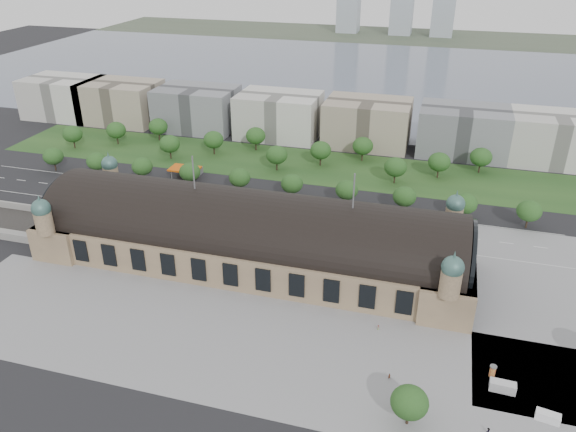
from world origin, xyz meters
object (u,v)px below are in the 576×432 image
(bus_mid, at_px, (285,224))
(parked_car_4, at_px, (208,223))
(traffic_car_3, at_px, (229,195))
(van_south, at_px, (546,417))
(petrol_station, at_px, (190,170))
(advertising_column, at_px, (493,371))
(pedestrian_1, at_px, (389,376))
(parked_car_2, at_px, (107,204))
(traffic_car_5, at_px, (414,223))
(parked_car_1, at_px, (114,206))
(pedestrian_4, at_px, (488,431))
(bus_east, at_px, (352,230))
(traffic_car_6, at_px, (454,245))
(van_east, at_px, (501,387))
(pedestrian_0, at_px, (378,328))
(parked_car_3, at_px, (165,216))
(parked_car_6, at_px, (208,219))
(parked_car_0, at_px, (138,212))
(traffic_car_1, at_px, (110,180))
(traffic_car_4, at_px, (253,220))
(parked_car_5, at_px, (221,220))
(bus_west, at_px, (279,221))

(bus_mid, bearing_deg, parked_car_4, 102.00)
(traffic_car_3, relative_size, van_south, 0.95)
(petrol_station, bearing_deg, advertising_column, -37.59)
(traffic_car_3, bearing_deg, pedestrian_1, -139.04)
(parked_car_2, height_order, parked_car_4, parked_car_2)
(traffic_car_5, bearing_deg, parked_car_1, 101.99)
(traffic_car_5, bearing_deg, parked_car_4, 109.10)
(parked_car_2, relative_size, pedestrian_4, 3.35)
(parked_car_2, height_order, pedestrian_1, pedestrian_1)
(traffic_car_5, relative_size, bus_east, 0.45)
(traffic_car_6, xyz_separation_m, van_east, (12.98, -72.23, 0.54))
(pedestrian_0, bearing_deg, parked_car_2, 138.49)
(traffic_car_5, bearing_deg, traffic_car_6, -128.59)
(parked_car_3, height_order, parked_car_6, parked_car_3)
(pedestrian_1, bearing_deg, parked_car_1, 112.90)
(parked_car_2, height_order, advertising_column, advertising_column)
(traffic_car_3, distance_m, parked_car_0, 39.91)
(traffic_car_6, xyz_separation_m, parked_car_4, (-94.81, -8.68, -0.05))
(van_south, height_order, pedestrian_0, van_south)
(van_south, xyz_separation_m, pedestrian_4, (-13.47, -7.99, -0.32))
(traffic_car_1, distance_m, parked_car_2, 26.27)
(parked_car_2, xyz_separation_m, parked_car_6, (46.89, -0.99, -0.13))
(petrol_station, height_order, pedestrian_4, petrol_station)
(traffic_car_3, distance_m, pedestrian_4, 149.63)
(petrol_station, bearing_deg, parked_car_3, -78.68)
(traffic_car_4, xyz_separation_m, parked_car_1, (-60.82, -4.25, 0.05))
(traffic_car_5, bearing_deg, pedestrian_0, 179.30)
(van_east, bearing_deg, parked_car_0, 157.67)
(parked_car_2, relative_size, parked_car_4, 1.24)
(parked_car_4, height_order, van_east, van_east)
(petrol_station, height_order, parked_car_3, petrol_station)
(traffic_car_6, relative_size, parked_car_4, 1.26)
(traffic_car_6, bearing_deg, van_south, 13.01)
(parked_car_5, bearing_deg, van_east, 32.17)
(traffic_car_4, bearing_deg, traffic_car_5, 99.25)
(bus_west, height_order, pedestrian_4, bus_west)
(traffic_car_6, bearing_deg, pedestrian_0, -22.99)
(parked_car_0, bearing_deg, traffic_car_4, 63.72)
(parked_car_6, bearing_deg, parked_car_0, -113.41)
(traffic_car_4, distance_m, parked_car_2, 64.63)
(bus_east, relative_size, van_east, 1.70)
(traffic_car_6, xyz_separation_m, parked_car_1, (-139.16, -5.32, -0.04))
(parked_car_0, height_order, parked_car_5, parked_car_0)
(parked_car_2, bearing_deg, traffic_car_1, 172.12)
(parked_car_3, distance_m, parked_car_6, 18.31)
(bus_east, height_order, pedestrian_4, bus_east)
(parked_car_4, height_order, pedestrian_4, pedestrian_4)
(traffic_car_4, xyz_separation_m, pedestrian_4, (87.81, -86.41, 0.13))
(bus_mid, distance_m, pedestrian_1, 88.43)
(traffic_car_6, bearing_deg, traffic_car_4, -92.30)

